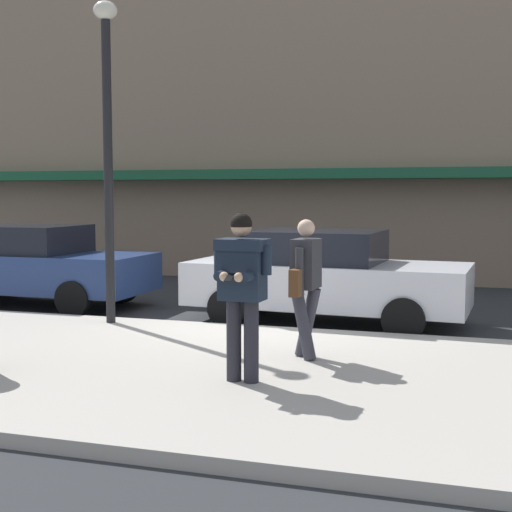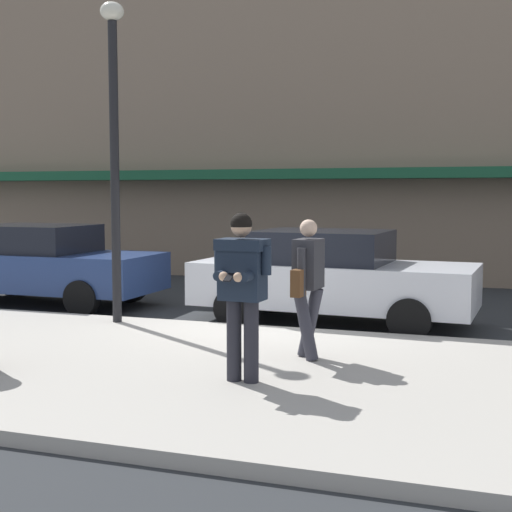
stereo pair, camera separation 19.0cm
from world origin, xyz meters
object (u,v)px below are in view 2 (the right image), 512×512
object	(u,v)px
parked_sedan_near	(42,264)
pedestrian_with_bag	(308,280)
man_texting_on_phone	(242,278)
parked_sedan_mid	(331,277)
street_lamp_post	(114,128)

from	to	relation	value
parked_sedan_near	pedestrian_with_bag	distance (m)	6.93
man_texting_on_phone	pedestrian_with_bag	xyz separation A→B (m)	(0.39, 1.25, -0.14)
parked_sedan_mid	pedestrian_with_bag	distance (m)	3.08
man_texting_on_phone	street_lamp_post	xyz separation A→B (m)	(-3.05, 2.71, 1.89)
parked_sedan_near	street_lamp_post	size ratio (longest dim) A/B	0.93
parked_sedan_near	man_texting_on_phone	xyz separation A→B (m)	(5.71, -4.53, 0.46)
parked_sedan_near	man_texting_on_phone	world-z (taller)	man_texting_on_phone
parked_sedan_near	pedestrian_with_bag	world-z (taller)	pedestrian_with_bag
parked_sedan_mid	man_texting_on_phone	xyz separation A→B (m)	(-0.01, -4.28, 0.46)
street_lamp_post	pedestrian_with_bag	bearing A→B (deg)	-22.97
parked_sedan_near	parked_sedan_mid	world-z (taller)	same
parked_sedan_mid	pedestrian_with_bag	bearing A→B (deg)	-82.74
parked_sedan_near	street_lamp_post	xyz separation A→B (m)	(2.66, -1.82, 2.35)
parked_sedan_mid	parked_sedan_near	bearing A→B (deg)	177.57
parked_sedan_mid	pedestrian_with_bag	size ratio (longest dim) A/B	2.71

